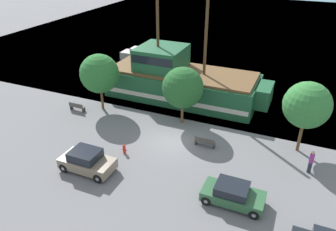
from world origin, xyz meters
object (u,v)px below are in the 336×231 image
Objects in this scene: pedestrian_walking_near at (311,162)px; bench_promenade_west at (77,107)px; parked_car_curb_front at (87,161)px; bench_promenade_east at (205,142)px; parked_car_curb_rear at (233,194)px; moored_boat_dockside at (144,56)px; fire_hydrant at (124,149)px; pirate_ship at (180,80)px.

bench_promenade_west is at bearing 176.56° from pedestrian_walking_near.
parked_car_curb_front is 2.38× the size of bench_promenade_east.
parked_car_curb_rear is 2.45× the size of bench_promenade_west.
parked_car_curb_rear reaches higher than bench_promenade_west.
moored_boat_dockside is 16.03m from bench_promenade_west.
bench_promenade_east is (14.26, -17.07, -0.22)m from moored_boat_dockside.
parked_car_curb_front is at bearing -137.25° from bench_promenade_east.
fire_hydrant is (8.80, -20.44, -0.24)m from moored_boat_dockside.
moored_boat_dockside is 8.58× the size of fire_hydrant.
pirate_ship is 14.36m from parked_car_curb_front.
moored_boat_dockside is at bearing 129.88° from bench_promenade_east.
moored_boat_dockside is at bearing 113.30° from fire_hydrant.
moored_boat_dockside is 22.25m from bench_promenade_east.
bench_promenade_east is (5.29, -7.96, -1.47)m from pirate_ship.
bench_promenade_east is (-3.55, 5.42, -0.26)m from parked_car_curb_rear.
fire_hydrant is 0.43× the size of pedestrian_walking_near.
bench_promenade_west is (-13.32, 1.07, -0.00)m from bench_promenade_east.
parked_car_curb_front is 1.01× the size of parked_car_curb_rear.
moored_boat_dockside is 28.06m from pedestrian_walking_near.
moored_boat_dockside reaches higher than fire_hydrant.
parked_car_curb_front is at bearing -175.24° from parked_car_curb_rear.
parked_car_curb_front is 15.86m from pedestrian_walking_near.
parked_car_curb_rear is 2.16× the size of pedestrian_walking_near.
pirate_ship is 10.53× the size of bench_promenade_west.
moored_boat_dockside is at bearing 128.37° from parked_car_curb_rear.
parked_car_curb_front reaches higher than bench_promenade_east.
moored_boat_dockside is 24.52m from parked_car_curb_front.
pirate_ship reaches higher than moored_boat_dockside.
fire_hydrant is at bearing -148.33° from bench_promenade_east.
parked_car_curb_rear is at bearing -12.84° from fire_hydrant.
pirate_ship is 10.17× the size of bench_promenade_east.
pedestrian_walking_near is (13.14, -8.16, -0.98)m from pirate_ship.
parked_car_curb_rear is (17.81, -22.49, 0.04)m from moored_boat_dockside.
moored_boat_dockside is at bearing 107.73° from parked_car_curb_front.
moored_boat_dockside reaches higher than bench_promenade_east.
fire_hydrant is 9.03m from bench_promenade_west.
parked_car_curb_front is (-1.51, -14.24, -1.10)m from pirate_ship.
pirate_ship is at bearing 148.17° from pedestrian_walking_near.
pirate_ship reaches higher than parked_car_curb_front.
parked_car_curb_rear is 5.05× the size of fire_hydrant.
parked_car_curb_front is at bearing -157.46° from pedestrian_walking_near.
pirate_ship is 4.27× the size of parked_car_curb_front.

